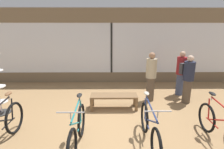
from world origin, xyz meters
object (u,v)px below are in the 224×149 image
object	(u,v)px
bicycle_far_right	(219,128)
customer_by_window	(181,72)
bicycle_right	(149,128)
customer_mid_floor	(188,78)
bicycle_left	(77,131)
customer_near_rack	(151,76)
display_bench	(114,97)
bicycle_far_left	(1,129)

from	to	relation	value
bicycle_far_right	customer_by_window	xyz separation A→B (m)	(0.29, 2.84, 0.48)
bicycle_right	customer_mid_floor	xyz separation A→B (m)	(1.69, 2.19, 0.45)
bicycle_left	bicycle_far_right	distance (m)	2.92
bicycle_left	bicycle_far_right	world-z (taller)	bicycle_left
customer_mid_floor	bicycle_left	bearing A→B (deg)	-143.94
bicycle_far_right	customer_mid_floor	size ratio (longest dim) A/B	1.09
bicycle_far_right	customer_near_rack	distance (m)	2.55
customer_by_window	bicycle_far_right	bearing A→B (deg)	-95.77
customer_mid_floor	display_bench	bearing A→B (deg)	-169.44
bicycle_right	customer_mid_floor	world-z (taller)	customer_mid_floor
bicycle_far_right	customer_mid_floor	bearing A→B (deg)	84.06
bicycle_left	bicycle_right	size ratio (longest dim) A/B	0.97
bicycle_left	display_bench	xyz separation A→B (m)	(0.76, 1.84, -0.04)
bicycle_far_left	bicycle_right	size ratio (longest dim) A/B	1.00
customer_by_window	display_bench	bearing A→B (deg)	-155.34
customer_near_rack	bicycle_left	bearing A→B (deg)	-129.06
bicycle_left	customer_by_window	world-z (taller)	customer_by_window
bicycle_far_left	display_bench	bearing A→B (deg)	37.01
bicycle_right	customer_mid_floor	bearing A→B (deg)	52.39
customer_by_window	bicycle_left	bearing A→B (deg)	-137.21
bicycle_left	customer_near_rack	distance (m)	3.20
customer_by_window	customer_mid_floor	bearing A→B (deg)	-95.22
bicycle_far_left	customer_by_window	xyz separation A→B (m)	(4.77, 2.88, 0.46)
bicycle_left	bicycle_right	xyz separation A→B (m)	(1.46, 0.10, -0.01)
bicycle_far_right	display_bench	world-z (taller)	bicycle_far_right
bicycle_far_left	bicycle_far_right	world-z (taller)	bicycle_far_left
bicycle_far_left	customer_mid_floor	bearing A→B (deg)	25.03
display_bench	customer_mid_floor	world-z (taller)	customer_mid_floor
bicycle_left	bicycle_far_right	size ratio (longest dim) A/B	1.02
display_bench	customer_by_window	world-z (taller)	customer_by_window
bicycle_left	bicycle_far_right	bearing A→B (deg)	2.51
bicycle_far_right	customer_by_window	world-z (taller)	customer_by_window
display_bench	bicycle_far_left	bearing A→B (deg)	-142.99
bicycle_right	customer_near_rack	xyz separation A→B (m)	(0.54, 2.36, 0.47)
bicycle_left	customer_mid_floor	bearing A→B (deg)	36.06
bicycle_far_left	customer_near_rack	world-z (taller)	customer_near_rack
bicycle_far_left	bicycle_right	distance (m)	3.02
customer_mid_floor	bicycle_far_left	bearing A→B (deg)	-154.97
bicycle_far_right	customer_near_rack	bearing A→B (deg)	111.60
bicycle_left	bicycle_right	bearing A→B (deg)	3.95
bicycle_right	customer_near_rack	world-z (taller)	customer_near_rack
customer_by_window	customer_mid_floor	distance (m)	0.68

